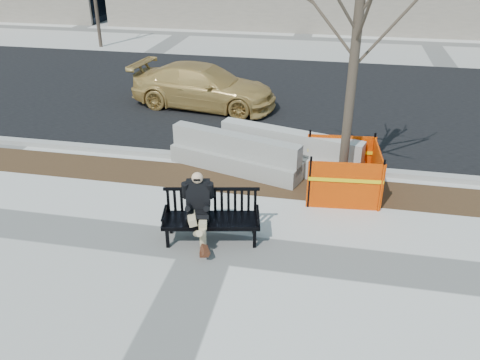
% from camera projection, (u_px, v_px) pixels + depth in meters
% --- Properties ---
extents(ground, '(120.00, 120.00, 0.00)m').
position_uv_depth(ground, '(209.00, 247.00, 8.82)').
color(ground, beige).
rests_on(ground, ground).
extents(mulch_strip, '(40.00, 1.20, 0.02)m').
position_uv_depth(mulch_strip, '(238.00, 181.00, 11.09)').
color(mulch_strip, '#47301C').
rests_on(mulch_strip, ground).
extents(asphalt_street, '(60.00, 10.40, 0.01)m').
position_uv_depth(asphalt_street, '(276.00, 97.00, 16.50)').
color(asphalt_street, black).
rests_on(asphalt_street, ground).
extents(curb, '(60.00, 0.25, 0.12)m').
position_uv_depth(curb, '(246.00, 161.00, 11.89)').
color(curb, '#9E9B93').
rests_on(curb, ground).
extents(bench, '(1.85, 0.97, 0.94)m').
position_uv_depth(bench, '(212.00, 240.00, 9.02)').
color(bench, black).
rests_on(bench, ground).
extents(seated_man, '(0.71, 1.00, 1.27)m').
position_uv_depth(seated_man, '(199.00, 238.00, 9.07)').
color(seated_man, black).
rests_on(seated_man, ground).
extents(tree_fence, '(2.41, 2.41, 5.56)m').
position_uv_depth(tree_fence, '(340.00, 192.00, 10.63)').
color(tree_fence, '#FE4D00').
rests_on(tree_fence, ground).
extents(sedan, '(4.69, 2.37, 1.31)m').
position_uv_depth(sedan, '(205.00, 107.00, 15.64)').
color(sedan, tan).
rests_on(sedan, ground).
extents(jersey_barrier_left, '(3.22, 1.53, 0.91)m').
position_uv_depth(jersey_barrier_left, '(235.00, 170.00, 11.58)').
color(jersey_barrier_left, gray).
rests_on(jersey_barrier_left, ground).
extents(jersey_barrier_right, '(3.43, 1.56, 0.97)m').
position_uv_depth(jersey_barrier_right, '(289.00, 169.00, 11.64)').
color(jersey_barrier_right, '#AAA79F').
rests_on(jersey_barrier_right, ground).
extents(far_tree_left, '(2.32, 2.32, 4.79)m').
position_uv_depth(far_tree_left, '(101.00, 47.00, 23.36)').
color(far_tree_left, '#483A2E').
rests_on(far_tree_left, ground).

